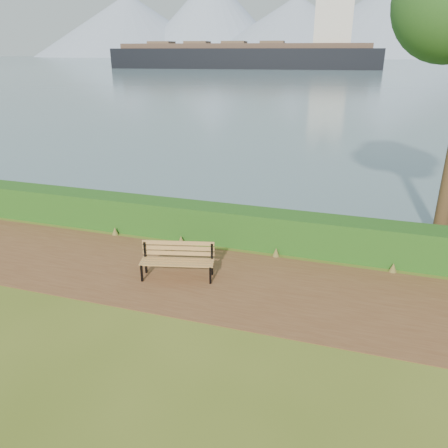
% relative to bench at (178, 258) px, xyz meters
% --- Properties ---
extents(ground, '(140.00, 140.00, 0.00)m').
position_rel_bench_xyz_m(ground, '(0.42, -0.25, -0.50)').
color(ground, '#4D5D1A').
rests_on(ground, ground).
extents(path, '(40.00, 3.40, 0.01)m').
position_rel_bench_xyz_m(path, '(0.42, 0.05, -0.49)').
color(path, brown).
rests_on(path, ground).
extents(hedge, '(32.00, 0.85, 1.00)m').
position_rel_bench_xyz_m(hedge, '(0.42, 2.35, 0.00)').
color(hedge, '#174D16').
rests_on(hedge, ground).
extents(water, '(700.00, 510.00, 0.00)m').
position_rel_bench_xyz_m(water, '(0.42, 259.75, -0.49)').
color(water, slate).
rests_on(water, ground).
extents(mountains, '(585.00, 190.00, 70.00)m').
position_rel_bench_xyz_m(mountains, '(-8.75, 405.80, 27.20)').
color(mountains, '#8597B2').
rests_on(mountains, ground).
extents(bench, '(1.79, 0.90, 0.86)m').
position_rel_bench_xyz_m(bench, '(0.00, 0.00, 0.00)').
color(bench, black).
rests_on(bench, ground).
extents(cargo_ship, '(81.16, 21.91, 24.36)m').
position_rel_bench_xyz_m(cargo_ship, '(-30.46, 128.51, 3.13)').
color(cargo_ship, black).
rests_on(cargo_ship, ground).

